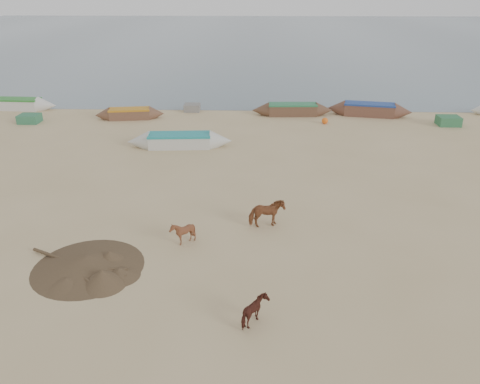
% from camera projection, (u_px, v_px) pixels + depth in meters
% --- Properties ---
extents(ground, '(140.00, 140.00, 0.00)m').
position_uv_depth(ground, '(236.00, 263.00, 16.66)').
color(ground, tan).
rests_on(ground, ground).
extents(sea, '(160.00, 160.00, 0.00)m').
position_uv_depth(sea, '(254.00, 35.00, 91.52)').
color(sea, slate).
rests_on(sea, ground).
extents(cow_adult, '(1.54, 1.00, 1.20)m').
position_uv_depth(cow_adult, '(267.00, 213.00, 18.93)').
color(cow_adult, brown).
rests_on(cow_adult, ground).
extents(calf_front, '(0.92, 0.83, 0.96)m').
position_uv_depth(calf_front, '(183.00, 232.00, 17.73)').
color(calf_front, brown).
rests_on(calf_front, ground).
extents(calf_right, '(0.84, 0.95, 0.87)m').
position_uv_depth(calf_right, '(256.00, 312.00, 13.50)').
color(calf_right, '#4C2118').
rests_on(calf_right, ground).
extents(near_canoe, '(6.42, 1.78, 0.83)m').
position_uv_depth(near_canoe, '(180.00, 140.00, 28.38)').
color(near_canoe, beige).
rests_on(near_canoe, ground).
extents(debris_pile, '(5.05, 5.05, 0.46)m').
position_uv_depth(debris_pile, '(88.00, 262.00, 16.32)').
color(debris_pile, brown).
rests_on(debris_pile, ground).
extents(waterline_canoes, '(49.65, 4.31, 0.96)m').
position_uv_depth(waterline_canoes, '(201.00, 109.00, 35.43)').
color(waterline_canoes, brown).
rests_on(waterline_canoes, ground).
extents(beach_clutter, '(45.84, 4.88, 0.64)m').
position_uv_depth(beach_clutter, '(306.00, 116.00, 34.13)').
color(beach_clutter, '#306C49').
rests_on(beach_clutter, ground).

